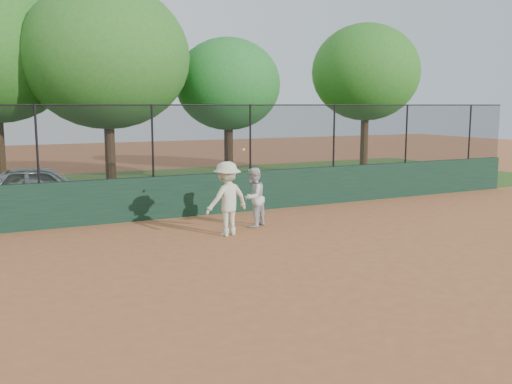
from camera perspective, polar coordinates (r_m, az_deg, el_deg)
name	(u,v)px	position (r m, az deg, el deg)	size (l,w,h in m)	color
ground	(270,272)	(11.06, 1.38, -7.99)	(80.00, 80.00, 0.00)	#B06339
back_wall	(171,197)	(16.35, -8.47, -0.47)	(26.00, 0.20, 1.20)	#183524
grass_strip	(122,190)	(22.16, -13.26, 0.22)	(36.00, 12.00, 0.01)	#2B4B17
parked_car	(41,187)	(18.90, -20.68, 0.49)	(1.57, 3.91, 1.33)	#B7BEC2
player_second	(253,197)	(14.91, -0.27, -0.54)	(0.76, 0.59, 1.57)	silver
player_main	(227,199)	(13.93, -2.91, -0.67)	(1.30, 0.93, 2.16)	beige
fence_assembly	(169,139)	(16.16, -8.70, 5.26)	(26.00, 0.06, 2.00)	black
tree_2	(106,57)	(20.87, -14.73, 12.95)	(5.80, 5.27, 7.34)	#482F19
tree_3	(228,84)	(23.19, -2.80, 10.69)	(4.25, 3.87, 5.84)	#3A2313
tree_4	(366,73)	(26.10, 10.96, 11.65)	(4.90, 4.45, 6.73)	#48301A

